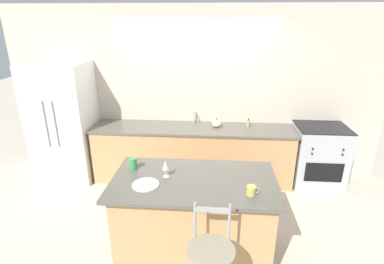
# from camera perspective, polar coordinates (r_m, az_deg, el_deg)

# --- Properties ---
(ground_plane) EXTENTS (18.00, 18.00, 0.00)m
(ground_plane) POSITION_cam_1_polar(r_m,az_deg,el_deg) (4.73, -0.26, -10.88)
(ground_plane) COLOR beige
(wall_back) EXTENTS (6.00, 0.07, 2.70)m
(wall_back) POSITION_cam_1_polar(r_m,az_deg,el_deg) (4.88, 0.41, 7.34)
(wall_back) COLOR beige
(wall_back) RESTS_ON ground_plane
(back_counter) EXTENTS (3.15, 0.70, 0.89)m
(back_counter) POSITION_cam_1_polar(r_m,az_deg,el_deg) (4.86, 0.10, -3.99)
(back_counter) COLOR tan
(back_counter) RESTS_ON ground_plane
(sink_faucet) EXTENTS (0.02, 0.13, 0.22)m
(sink_faucet) POSITION_cam_1_polar(r_m,az_deg,el_deg) (4.84, 0.29, 3.29)
(sink_faucet) COLOR #ADAFB5
(sink_faucet) RESTS_ON back_counter
(kitchen_island) EXTENTS (1.70, 0.95, 0.93)m
(kitchen_island) POSITION_cam_1_polar(r_m,az_deg,el_deg) (3.37, 0.36, -15.88)
(kitchen_island) COLOR tan
(kitchen_island) RESTS_ON ground_plane
(refrigerator) EXTENTS (0.90, 0.77, 1.88)m
(refrigerator) POSITION_cam_1_polar(r_m,az_deg,el_deg) (5.18, -23.18, 1.73)
(refrigerator) COLOR white
(refrigerator) RESTS_ON ground_plane
(oven_range) EXTENTS (0.76, 0.67, 0.96)m
(oven_range) POSITION_cam_1_polar(r_m,az_deg,el_deg) (5.09, 22.87, -4.16)
(oven_range) COLOR #ADAFB5
(oven_range) RESTS_ON ground_plane
(bar_stool_near) EXTENTS (0.40, 0.40, 1.07)m
(bar_stool_near) POSITION_cam_1_polar(r_m,az_deg,el_deg) (2.70, 3.61, -23.49)
(bar_stool_near) COLOR #99999E
(bar_stool_near) RESTS_ON ground_plane
(dinner_plate) EXTENTS (0.27, 0.27, 0.02)m
(dinner_plate) POSITION_cam_1_polar(r_m,az_deg,el_deg) (3.05, -8.80, -9.84)
(dinner_plate) COLOR beige
(dinner_plate) RESTS_ON kitchen_island
(wine_glass) EXTENTS (0.07, 0.07, 0.18)m
(wine_glass) POSITION_cam_1_polar(r_m,az_deg,el_deg) (3.12, -5.06, -6.37)
(wine_glass) COLOR white
(wine_glass) RESTS_ON kitchen_island
(coffee_mug) EXTENTS (0.12, 0.09, 0.09)m
(coffee_mug) POSITION_cam_1_polar(r_m,az_deg,el_deg) (2.91, 11.24, -10.87)
(coffee_mug) COLOR #C1B251
(coffee_mug) RESTS_ON kitchen_island
(tumbler_cup) EXTENTS (0.09, 0.09, 0.13)m
(tumbler_cup) POSITION_cam_1_polar(r_m,az_deg,el_deg) (3.35, -11.16, -5.97)
(tumbler_cup) COLOR #3D934C
(tumbler_cup) RESTS_ON kitchen_island
(pumpkin_decoration) EXTENTS (0.15, 0.15, 0.14)m
(pumpkin_decoration) POSITION_cam_1_polar(r_m,az_deg,el_deg) (4.69, 4.71, 1.64)
(pumpkin_decoration) COLOR beige
(pumpkin_decoration) RESTS_ON back_counter
(soap_bottle) EXTENTS (0.05, 0.05, 0.13)m
(soap_bottle) POSITION_cam_1_polar(r_m,az_deg,el_deg) (4.77, 10.66, 1.64)
(soap_bottle) COLOR #89B260
(soap_bottle) RESTS_ON back_counter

